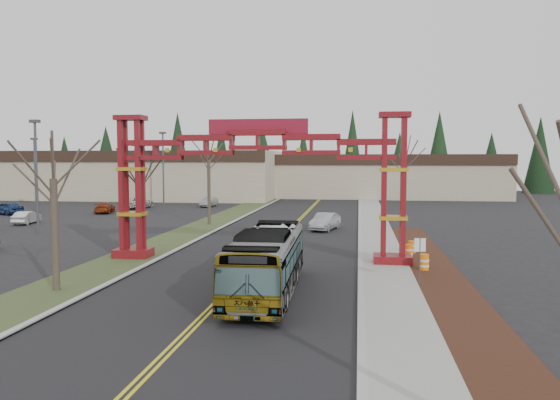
% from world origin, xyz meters
% --- Properties ---
extents(ground, '(200.00, 200.00, 0.00)m').
position_xyz_m(ground, '(0.00, 0.00, 0.00)').
color(ground, black).
rests_on(ground, ground).
extents(road, '(12.00, 110.00, 0.02)m').
position_xyz_m(road, '(0.00, 25.00, 0.01)').
color(road, black).
rests_on(road, ground).
extents(lane_line_left, '(0.12, 100.00, 0.01)m').
position_xyz_m(lane_line_left, '(-0.12, 25.00, 0.03)').
color(lane_line_left, yellow).
rests_on(lane_line_left, road).
extents(lane_line_right, '(0.12, 100.00, 0.01)m').
position_xyz_m(lane_line_right, '(0.12, 25.00, 0.03)').
color(lane_line_right, yellow).
rests_on(lane_line_right, road).
extents(curb_right, '(0.30, 110.00, 0.15)m').
position_xyz_m(curb_right, '(6.15, 25.00, 0.07)').
color(curb_right, '#A9A8A3').
rests_on(curb_right, ground).
extents(sidewalk_right, '(2.60, 110.00, 0.14)m').
position_xyz_m(sidewalk_right, '(7.60, 25.00, 0.08)').
color(sidewalk_right, gray).
rests_on(sidewalk_right, ground).
extents(landscape_strip, '(2.60, 50.00, 0.12)m').
position_xyz_m(landscape_strip, '(10.20, 10.00, 0.06)').
color(landscape_strip, '#311B10').
rests_on(landscape_strip, ground).
extents(grass_median, '(4.00, 110.00, 0.08)m').
position_xyz_m(grass_median, '(-8.00, 25.00, 0.04)').
color(grass_median, '#354623').
rests_on(grass_median, ground).
extents(curb_left, '(0.30, 110.00, 0.15)m').
position_xyz_m(curb_left, '(-6.15, 25.00, 0.07)').
color(curb_left, '#A9A8A3').
rests_on(curb_left, ground).
extents(gateway_arch, '(18.20, 1.60, 8.90)m').
position_xyz_m(gateway_arch, '(0.00, 18.00, 5.98)').
color(gateway_arch, '#5E0C11').
rests_on(gateway_arch, ground).
extents(retail_building_west, '(46.00, 22.30, 7.50)m').
position_xyz_m(retail_building_west, '(-30.00, 71.96, 3.76)').
color(retail_building_west, tan).
rests_on(retail_building_west, ground).
extents(retail_building_east, '(38.00, 20.30, 7.00)m').
position_xyz_m(retail_building_east, '(10.00, 79.95, 3.51)').
color(retail_building_east, tan).
rests_on(retail_building_east, ground).
extents(conifer_treeline, '(116.10, 5.60, 13.00)m').
position_xyz_m(conifer_treeline, '(0.25, 92.00, 6.49)').
color(conifer_treeline, black).
rests_on(conifer_treeline, ground).
extents(transit_bus, '(2.83, 10.84, 3.00)m').
position_xyz_m(transit_bus, '(1.86, 10.17, 1.50)').
color(transit_bus, '#AEB1B6').
rests_on(transit_bus, ground).
extents(silver_sedan, '(2.64, 4.78, 1.49)m').
position_xyz_m(silver_sedan, '(3.10, 33.38, 0.75)').
color(silver_sedan, '#A5A8AD').
rests_on(silver_sedan, ground).
extents(parked_car_near_b, '(1.85, 3.89, 1.23)m').
position_xyz_m(parked_car_near_b, '(-25.65, 33.90, 0.62)').
color(parked_car_near_b, white).
rests_on(parked_car_near_b, ground).
extents(parked_car_mid_a, '(2.76, 4.56, 1.24)m').
position_xyz_m(parked_car_mid_a, '(-23.19, 45.21, 0.62)').
color(parked_car_mid_a, '#913414').
rests_on(parked_car_mid_a, ground).
extents(parked_car_mid_b, '(4.60, 3.21, 1.46)m').
position_xyz_m(parked_car_mid_b, '(-33.16, 41.80, 0.73)').
color(parked_car_mid_b, navy).
rests_on(parked_car_mid_b, ground).
extents(parked_car_far_a, '(1.66, 3.90, 1.25)m').
position_xyz_m(parked_car_far_a, '(-13.48, 55.02, 0.63)').
color(parked_car_far_a, gray).
rests_on(parked_car_far_a, ground).
extents(parked_car_far_b, '(2.70, 5.33, 1.45)m').
position_xyz_m(parked_car_far_b, '(-21.69, 51.61, 0.72)').
color(parked_car_far_b, white).
rests_on(parked_car_far_b, ground).
extents(bare_tree_median_near, '(3.38, 3.38, 7.51)m').
position_xyz_m(bare_tree_median_near, '(-8.00, 9.20, 5.26)').
color(bare_tree_median_near, '#382D26').
rests_on(bare_tree_median_near, ground).
extents(bare_tree_median_mid, '(3.05, 3.05, 6.88)m').
position_xyz_m(bare_tree_median_mid, '(-8.00, 19.15, 4.84)').
color(bare_tree_median_mid, '#382D26').
rests_on(bare_tree_median_mid, ground).
extents(bare_tree_median_far, '(3.07, 3.07, 8.22)m').
position_xyz_m(bare_tree_median_far, '(-8.00, 35.62, 6.15)').
color(bare_tree_median_far, '#382D26').
rests_on(bare_tree_median_far, ground).
extents(bare_tree_right_far, '(2.95, 2.95, 7.79)m').
position_xyz_m(bare_tree_right_far, '(10.00, 34.61, 5.80)').
color(bare_tree_right_far, '#382D26').
rests_on(bare_tree_right_far, ground).
extents(light_pole_near, '(0.82, 0.41, 9.48)m').
position_xyz_m(light_pole_near, '(-20.59, 27.79, 5.48)').
color(light_pole_near, '#3F3F44').
rests_on(light_pole_near, ground).
extents(light_pole_mid, '(0.76, 0.38, 8.76)m').
position_xyz_m(light_pole_mid, '(-32.16, 45.81, 5.07)').
color(light_pole_mid, '#3F3F44').
rests_on(light_pole_mid, ground).
extents(light_pole_far, '(0.86, 0.43, 9.91)m').
position_xyz_m(light_pole_far, '(-20.22, 56.55, 5.73)').
color(light_pole_far, '#3F3F44').
rests_on(light_pole_far, ground).
extents(street_sign, '(0.55, 0.11, 2.39)m').
position_xyz_m(street_sign, '(8.95, 12.53, 1.72)').
color(street_sign, '#3F3F44').
rests_on(street_sign, ground).
extents(barrel_south, '(0.54, 0.54, 0.99)m').
position_xyz_m(barrel_south, '(9.60, 16.24, 0.50)').
color(barrel_south, orange).
rests_on(barrel_south, ground).
extents(barrel_mid, '(0.50, 0.50, 0.92)m').
position_xyz_m(barrel_mid, '(9.12, 20.15, 0.46)').
color(barrel_mid, orange).
rests_on(barrel_mid, ground).
extents(barrel_north, '(0.49, 0.49, 0.90)m').
position_xyz_m(barrel_north, '(9.46, 21.76, 0.45)').
color(barrel_north, orange).
rests_on(barrel_north, ground).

